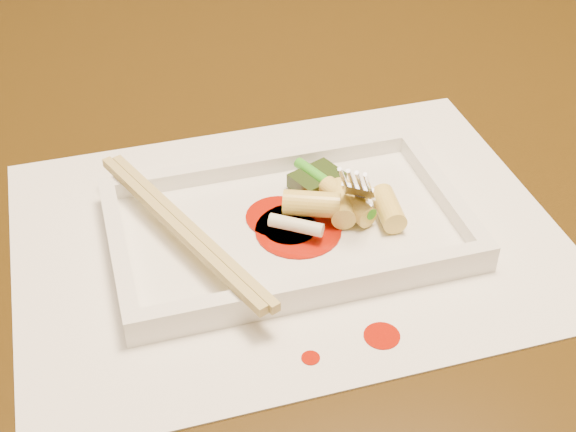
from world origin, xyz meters
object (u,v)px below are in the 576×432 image
object	(u,v)px
placemat	(288,236)
fork	(374,115)
table	(343,266)
plate_base	(288,231)
chopstick_a	(176,228)

from	to	relation	value
placemat	fork	distance (m)	0.11
table	fork	size ratio (longest dim) A/B	10.00
table	plate_base	world-z (taller)	plate_base
chopstick_a	fork	size ratio (longest dim) A/B	1.49
table	chopstick_a	size ratio (longest dim) A/B	6.73
table	placemat	world-z (taller)	placemat
plate_base	fork	xyz separation A→B (m)	(0.07, 0.02, 0.08)
plate_base	chopstick_a	distance (m)	0.08
table	chopstick_a	bearing A→B (deg)	-158.06
fork	plate_base	bearing A→B (deg)	-165.58
placemat	plate_base	xyz separation A→B (m)	(0.00, -0.00, 0.00)
plate_base	fork	size ratio (longest dim) A/B	1.86
placemat	chopstick_a	size ratio (longest dim) A/B	1.92
table	chopstick_a	distance (m)	0.21
plate_base	chopstick_a	size ratio (longest dim) A/B	1.25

